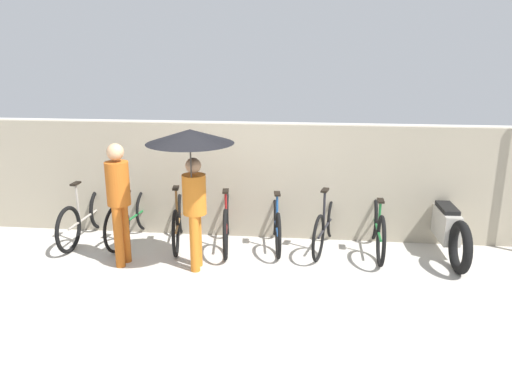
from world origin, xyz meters
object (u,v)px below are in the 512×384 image
parked_bicycle_3 (227,221)px  pedestrian_leading (119,195)px  parked_bicycle_2 (179,220)px  pedestrian_center (191,157)px  parked_bicycle_4 (276,223)px  parked_bicycle_0 (85,217)px  parked_bicycle_1 (133,217)px  parked_bicycle_6 (377,227)px  parked_bicycle_5 (326,225)px  motorcycle (445,226)px

parked_bicycle_3 → pedestrian_leading: size_ratio=1.01×
parked_bicycle_2 → parked_bicycle_3: bearing=-100.5°
parked_bicycle_2 → pedestrian_center: (0.48, -0.99, 1.24)m
pedestrian_leading → parked_bicycle_4: bearing=-147.4°
parked_bicycle_4 → pedestrian_center: (-1.04, -1.07, 1.25)m
parked_bicycle_0 → parked_bicycle_3: parked_bicycle_0 is taller
parked_bicycle_1 → parked_bicycle_6: bearing=-83.0°
parked_bicycle_0 → pedestrian_center: bearing=-114.3°
parked_bicycle_2 → parked_bicycle_5: (2.29, 0.06, -0.01)m
parked_bicycle_3 → motorcycle: bearing=-96.3°
parked_bicycle_2 → parked_bicycle_3: (0.76, -0.01, 0.02)m
pedestrian_center → motorcycle: bearing=-164.9°
parked_bicycle_2 → motorcycle: 4.05m
parked_bicycle_2 → parked_bicycle_6: (3.05, 0.02, 0.01)m
parked_bicycle_0 → parked_bicycle_5: 3.81m
parked_bicycle_6 → pedestrian_leading: size_ratio=1.02×
parked_bicycle_6 → parked_bicycle_2: bearing=91.5°
parked_bicycle_3 → parked_bicycle_1: bearing=79.6°
parked_bicycle_0 → parked_bicycle_1: 0.77m
parked_bicycle_4 → parked_bicycle_0: bearing=83.8°
parked_bicycle_1 → motorcycle: (4.81, 0.01, 0.02)m
parked_bicycle_6 → motorcycle: 1.01m
parked_bicycle_4 → parked_bicycle_5: (0.76, -0.02, 0.01)m
parked_bicycle_5 → pedestrian_leading: bearing=121.4°
parked_bicycle_6 → pedestrian_leading: 3.80m
parked_bicycle_1 → parked_bicycle_3: 1.52m
parked_bicycle_1 → parked_bicycle_6: (3.81, -0.05, -0.01)m
parked_bicycle_5 → pedestrian_leading: pedestrian_leading is taller
parked_bicycle_1 → pedestrian_center: bearing=-122.6°
motorcycle → parked_bicycle_4: bearing=88.2°
parked_bicycle_3 → parked_bicycle_5: (1.53, 0.07, -0.02)m
parked_bicycle_0 → parked_bicycle_6: 4.57m
parked_bicycle_2 → parked_bicycle_3: size_ratio=0.95×
parked_bicycle_4 → motorcycle: size_ratio=0.75×
parked_bicycle_2 → parked_bicycle_3: parked_bicycle_2 is taller
pedestrian_center → pedestrian_leading: bearing=-8.2°
parked_bicycle_2 → pedestrian_leading: size_ratio=0.96×
pedestrian_leading → pedestrian_center: size_ratio=0.88×
parked_bicycle_4 → parked_bicycle_6: size_ratio=0.92×
parked_bicycle_5 → pedestrian_leading: size_ratio=0.96×
parked_bicycle_2 → parked_bicycle_1: bearing=75.5°
parked_bicycle_5 → parked_bicycle_6: bearing=-79.5°
parked_bicycle_6 → pedestrian_center: 3.02m
parked_bicycle_0 → parked_bicycle_6: parked_bicycle_6 is taller
parked_bicycle_0 → pedestrian_leading: bearing=-130.8°
parked_bicycle_6 → pedestrian_center: bearing=112.6°
parked_bicycle_4 → parked_bicycle_5: parked_bicycle_5 is taller
parked_bicycle_1 → pedestrian_center: 2.04m
parked_bicycle_4 → parked_bicycle_6: 1.53m
parked_bicycle_6 → motorcycle: size_ratio=0.82×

